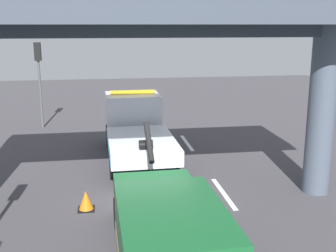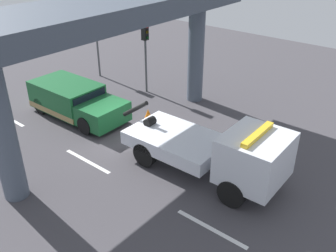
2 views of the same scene
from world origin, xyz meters
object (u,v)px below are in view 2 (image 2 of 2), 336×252
Objects in this scene: towed_van_green at (75,101)px; traffic_cone_orange at (148,115)px; tow_truck_white at (219,151)px; traffic_light_near at (96,30)px; traffic_light_far at (146,43)px.

traffic_cone_orange is at bearing 31.24° from towed_van_green.
tow_truck_white is at bearing -19.93° from traffic_cone_orange.
tow_truck_white is 5.63m from traffic_cone_orange.
traffic_light_near is at bearing 158.24° from traffic_cone_orange.
traffic_light_far is 6.83× the size of traffic_cone_orange.
tow_truck_white is at bearing -20.94° from traffic_light_near.
traffic_light_near reaches higher than traffic_light_far.
tow_truck_white reaches higher than towed_van_green.
traffic_light_near is 6.95× the size of traffic_cone_orange.
towed_van_green is 1.34× the size of traffic_light_far.
towed_van_green is 5.93m from traffic_light_near.
traffic_light_near is (-3.27, 4.47, 2.12)m from towed_van_green.
traffic_cone_orange is (2.42, -2.56, -2.59)m from traffic_light_far.
traffic_light_far is at bearing 80.70° from towed_van_green.
tow_truck_white is 1.83× the size of traffic_light_near.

